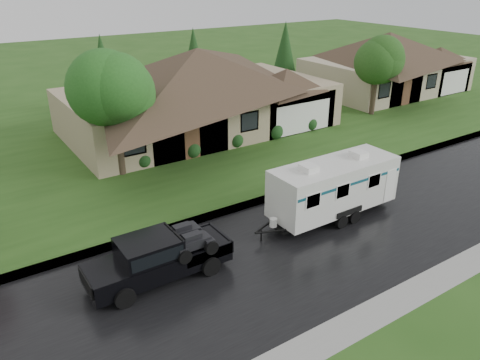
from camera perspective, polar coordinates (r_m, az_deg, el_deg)
name	(u,v)px	position (r m, az deg, el deg)	size (l,w,h in m)	color
ground	(307,214)	(22.33, 8.14, -4.13)	(140.00, 140.00, 0.00)	#274E18
road	(337,232)	(21.09, 11.71, -6.22)	(140.00, 8.00, 0.01)	black
curb	(278,195)	(23.82, 4.61, -1.85)	(140.00, 0.50, 0.15)	gray
lawn	(169,130)	(34.02, -8.70, 6.05)	(140.00, 26.00, 0.15)	#274E18
house_main	(203,80)	(33.10, -4.55, 12.06)	(19.44, 10.80, 6.90)	#9B8A69
house_neighbor	(391,56)	(46.39, 17.89, 14.17)	(15.12, 9.72, 6.45)	tan
tree_left_green	(113,90)	(25.47, -15.24, 10.56)	(4.10, 4.10, 6.79)	#382B1E
tree_right_green	(378,60)	(37.80, 16.43, 13.88)	(3.66, 3.66, 6.06)	#382B1E
shrub_row	(235,139)	(29.98, -0.59, 5.00)	(13.60, 1.00, 1.00)	#143814
pickup_truck	(156,257)	(17.56, -10.20, -9.19)	(5.32, 2.02, 1.77)	black
travel_trailer	(334,186)	(21.66, 11.36, -0.69)	(6.57, 2.31, 2.95)	silver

